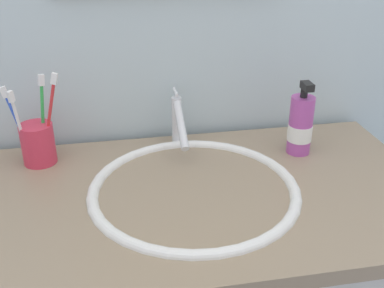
{
  "coord_description": "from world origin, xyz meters",
  "views": [
    {
      "loc": [
        -0.15,
        -0.79,
        1.37
      ],
      "look_at": [
        0.0,
        0.04,
        0.95
      ],
      "focal_mm": 43.95,
      "sensor_mm": 36.0,
      "label": 1
    }
  ],
  "objects_px": {
    "toothbrush_cup": "(38,144)",
    "toothbrush_green": "(43,113)",
    "toothbrush_red": "(50,113)",
    "toothbrush_white": "(19,124)",
    "soap_dispenser": "(300,126)",
    "faucet": "(179,121)",
    "toothbrush_blue": "(17,120)"
  },
  "relations": [
    {
      "from": "toothbrush_blue",
      "to": "toothbrush_white",
      "type": "relative_size",
      "value": 1.02
    },
    {
      "from": "toothbrush_cup",
      "to": "toothbrush_green",
      "type": "xyz_separation_m",
      "value": [
        0.02,
        0.01,
        0.07
      ]
    },
    {
      "from": "toothbrush_white",
      "to": "toothbrush_green",
      "type": "bearing_deg",
      "value": 32.47
    },
    {
      "from": "toothbrush_green",
      "to": "toothbrush_white",
      "type": "distance_m",
      "value": 0.06
    },
    {
      "from": "toothbrush_red",
      "to": "toothbrush_green",
      "type": "bearing_deg",
      "value": 130.39
    },
    {
      "from": "faucet",
      "to": "toothbrush_cup",
      "type": "xyz_separation_m",
      "value": [
        -0.32,
        -0.02,
        -0.02
      ]
    },
    {
      "from": "toothbrush_white",
      "to": "soap_dispenser",
      "type": "xyz_separation_m",
      "value": [
        0.62,
        -0.04,
        -0.04
      ]
    },
    {
      "from": "faucet",
      "to": "toothbrush_cup",
      "type": "height_order",
      "value": "faucet"
    },
    {
      "from": "toothbrush_cup",
      "to": "toothbrush_white",
      "type": "xyz_separation_m",
      "value": [
        -0.03,
        -0.02,
        0.06
      ]
    },
    {
      "from": "faucet",
      "to": "toothbrush_green",
      "type": "height_order",
      "value": "toothbrush_green"
    },
    {
      "from": "faucet",
      "to": "toothbrush_cup",
      "type": "distance_m",
      "value": 0.32
    },
    {
      "from": "toothbrush_cup",
      "to": "toothbrush_red",
      "type": "xyz_separation_m",
      "value": [
        0.04,
        -0.01,
        0.07
      ]
    },
    {
      "from": "toothbrush_red",
      "to": "soap_dispenser",
      "type": "height_order",
      "value": "toothbrush_red"
    },
    {
      "from": "faucet",
      "to": "toothbrush_red",
      "type": "bearing_deg",
      "value": -173.62
    },
    {
      "from": "toothbrush_white",
      "to": "faucet",
      "type": "bearing_deg",
      "value": 6.67
    },
    {
      "from": "soap_dispenser",
      "to": "toothbrush_green",
      "type": "bearing_deg",
      "value": 173.23
    },
    {
      "from": "toothbrush_green",
      "to": "soap_dispenser",
      "type": "relative_size",
      "value": 1.11
    },
    {
      "from": "toothbrush_cup",
      "to": "toothbrush_red",
      "type": "relative_size",
      "value": 0.44
    },
    {
      "from": "toothbrush_red",
      "to": "toothbrush_white",
      "type": "relative_size",
      "value": 1.17
    },
    {
      "from": "toothbrush_green",
      "to": "soap_dispenser",
      "type": "xyz_separation_m",
      "value": [
        0.57,
        -0.07,
        -0.05
      ]
    },
    {
      "from": "faucet",
      "to": "toothbrush_red",
      "type": "relative_size",
      "value": 0.8
    },
    {
      "from": "toothbrush_blue",
      "to": "toothbrush_red",
      "type": "bearing_deg",
      "value": -5.69
    },
    {
      "from": "toothbrush_cup",
      "to": "soap_dispenser",
      "type": "relative_size",
      "value": 0.53
    },
    {
      "from": "toothbrush_green",
      "to": "toothbrush_white",
      "type": "height_order",
      "value": "toothbrush_green"
    },
    {
      "from": "faucet",
      "to": "soap_dispenser",
      "type": "distance_m",
      "value": 0.28
    },
    {
      "from": "toothbrush_cup",
      "to": "soap_dispenser",
      "type": "xyz_separation_m",
      "value": [
        0.59,
        -0.06,
        0.02
      ]
    },
    {
      "from": "toothbrush_red",
      "to": "toothbrush_white",
      "type": "bearing_deg",
      "value": -172.08
    },
    {
      "from": "toothbrush_green",
      "to": "toothbrush_cup",
      "type": "bearing_deg",
      "value": -151.88
    },
    {
      "from": "toothbrush_cup",
      "to": "toothbrush_white",
      "type": "bearing_deg",
      "value": -144.97
    },
    {
      "from": "toothbrush_red",
      "to": "faucet",
      "type": "bearing_deg",
      "value": 6.38
    },
    {
      "from": "toothbrush_white",
      "to": "soap_dispenser",
      "type": "relative_size",
      "value": 1.01
    },
    {
      "from": "toothbrush_cup",
      "to": "toothbrush_green",
      "type": "relative_size",
      "value": 0.47
    }
  ]
}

